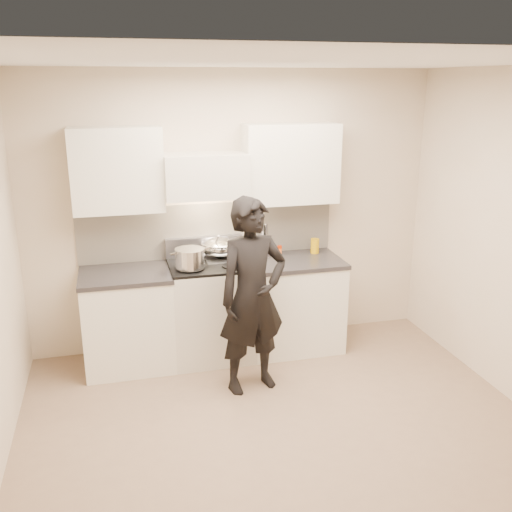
# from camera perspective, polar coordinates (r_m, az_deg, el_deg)

# --- Properties ---
(ground_plane) EXTENTS (4.00, 4.00, 0.00)m
(ground_plane) POSITION_cam_1_polar(r_m,az_deg,el_deg) (4.58, 2.75, -17.22)
(ground_plane) COLOR #826951
(room_shell) EXTENTS (4.04, 3.54, 2.70)m
(room_shell) POSITION_cam_1_polar(r_m,az_deg,el_deg) (4.24, 0.84, 3.71)
(room_shell) COLOR beige
(room_shell) RESTS_ON ground
(stove) EXTENTS (0.76, 0.65, 0.96)m
(stove) POSITION_cam_1_polar(r_m,az_deg,el_deg) (5.52, -4.54, -5.38)
(stove) COLOR beige
(stove) RESTS_ON ground
(counter_right) EXTENTS (0.92, 0.67, 0.92)m
(counter_right) POSITION_cam_1_polar(r_m,az_deg,el_deg) (5.71, 3.72, -4.72)
(counter_right) COLOR silver
(counter_right) RESTS_ON ground
(counter_left) EXTENTS (0.82, 0.67, 0.92)m
(counter_left) POSITION_cam_1_polar(r_m,az_deg,el_deg) (5.46, -12.67, -6.18)
(counter_left) COLOR silver
(counter_left) RESTS_ON ground
(wok) EXTENTS (0.35, 0.44, 0.29)m
(wok) POSITION_cam_1_polar(r_m,az_deg,el_deg) (5.48, -3.70, 0.91)
(wok) COLOR silver
(wok) RESTS_ON stove
(stock_pot) EXTENTS (0.37, 0.33, 0.18)m
(stock_pot) POSITION_cam_1_polar(r_m,az_deg,el_deg) (5.18, -6.62, -0.22)
(stock_pot) COLOR silver
(stock_pot) RESTS_ON stove
(utensil_crock) EXTENTS (0.12, 0.12, 0.32)m
(utensil_crock) POSITION_cam_1_polar(r_m,az_deg,el_deg) (5.61, 0.80, 0.94)
(utensil_crock) COLOR #A1A2B4
(utensil_crock) RESTS_ON counter_right
(spice_jar) EXTENTS (0.04, 0.04, 0.10)m
(spice_jar) POSITION_cam_1_polar(r_m,az_deg,el_deg) (5.65, 2.37, 0.56)
(spice_jar) COLOR orange
(spice_jar) RESTS_ON counter_right
(oil_glass) EXTENTS (0.08, 0.08, 0.15)m
(oil_glass) POSITION_cam_1_polar(r_m,az_deg,el_deg) (5.76, 5.91, 1.02)
(oil_glass) COLOR #C99606
(oil_glass) RESTS_ON counter_right
(person) EXTENTS (0.70, 0.54, 1.69)m
(person) POSITION_cam_1_polar(r_m,az_deg,el_deg) (4.80, -0.34, -4.06)
(person) COLOR black
(person) RESTS_ON ground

